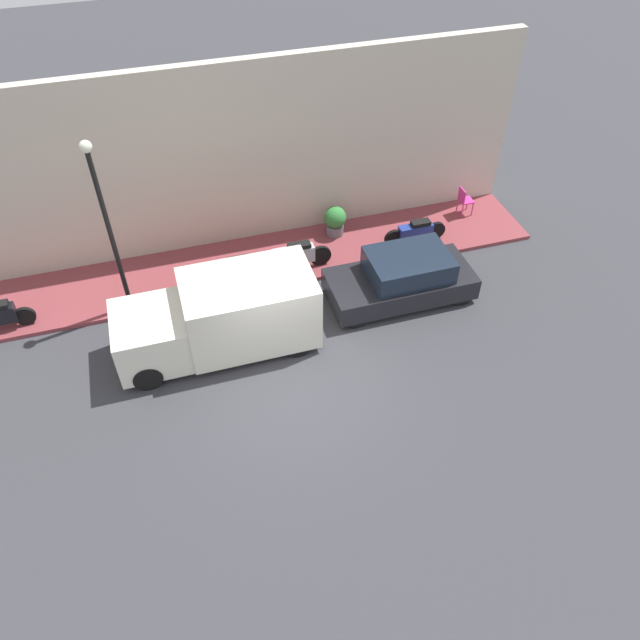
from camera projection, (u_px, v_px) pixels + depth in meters
ground_plane at (292, 379)px, 14.78m from camera, size 60.00×60.00×0.00m
sidewalk at (251, 264)px, 17.83m from camera, size 2.42×16.59×0.11m
building_facade at (233, 159)px, 16.95m from camera, size 0.30×16.59×5.32m
parked_car at (402, 278)px, 16.47m from camera, size 1.73×3.85×1.35m
delivery_van at (220, 317)px, 14.89m from camera, size 1.90×4.78×1.96m
motorcycle_red at (235, 269)px, 16.93m from camera, size 0.30×2.04×0.74m
scooter_silver at (294, 256)px, 17.24m from camera, size 0.30×2.15×0.85m
motorcycle_blue at (416, 231)px, 18.20m from camera, size 0.30×1.90×0.71m
streetlamp at (105, 215)px, 14.47m from camera, size 0.28×0.28×4.76m
potted_plant at (335, 220)px, 18.43m from camera, size 0.66×0.66×0.92m
cafe_chair at (464, 199)px, 19.17m from camera, size 0.40×0.40×0.90m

